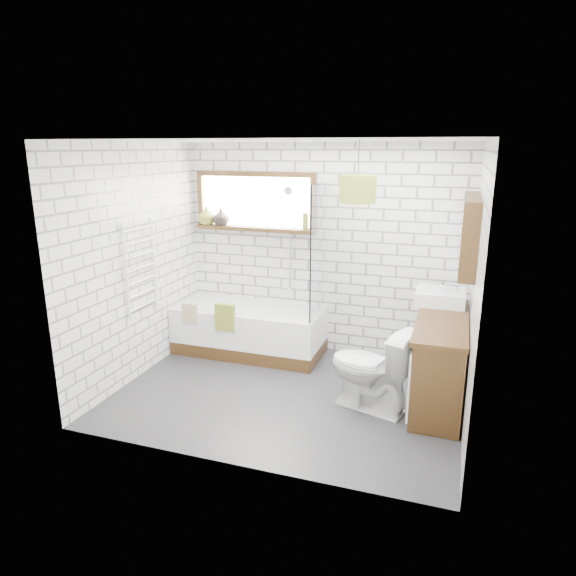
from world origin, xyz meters
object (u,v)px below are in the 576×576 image
(bathtub, at_px, (250,330))
(toilet, at_px, (371,368))
(vanity, at_px, (440,360))
(basin, at_px, (440,297))
(pendant, at_px, (358,189))

(bathtub, relative_size, toilet, 2.13)
(vanity, bearing_deg, basin, 96.84)
(pendant, bearing_deg, basin, 54.71)
(basin, bearing_deg, pendant, -125.29)
(pendant, bearing_deg, vanity, 33.58)
(vanity, relative_size, pendant, 4.70)
(bathtub, distance_m, toilet, 1.90)
(bathtub, height_order, pendant, pendant)
(basin, relative_size, pendant, 1.58)
(bathtub, distance_m, basin, 2.29)
(basin, xyz_separation_m, toilet, (-0.56, -0.90, -0.51))
(vanity, bearing_deg, pendant, -146.42)
(vanity, bearing_deg, bathtub, 166.38)
(basin, height_order, toilet, basin)
(basin, bearing_deg, bathtub, 178.74)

